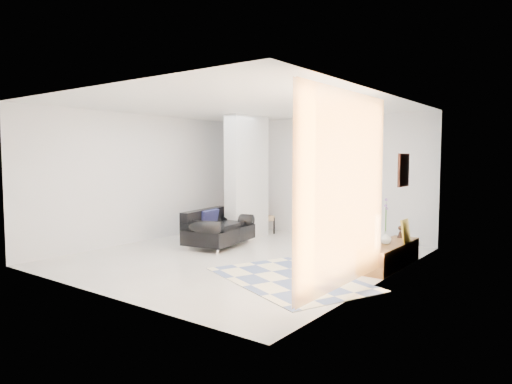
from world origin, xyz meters
The scene contains 17 objects.
floor centered at (0.00, 0.00, 0.00)m, with size 6.00×6.00×0.00m, color beige.
ceiling centered at (0.00, 0.00, 2.80)m, with size 6.00×6.00×0.00m, color white.
wall_back centered at (0.00, 3.00, 1.40)m, with size 6.00×6.00×0.00m, color silver.
wall_front centered at (0.00, -3.00, 1.40)m, with size 6.00×6.00×0.00m, color silver.
wall_left centered at (-2.75, 0.00, 1.40)m, with size 6.00×6.00×0.00m, color silver.
wall_right centered at (2.75, 0.00, 1.40)m, with size 6.00×6.00×0.00m, color silver.
partition_column centered at (-1.10, 1.60, 1.40)m, with size 0.35×1.20×2.80m, color silver.
hallway_door centered at (-2.10, 2.96, 1.02)m, with size 0.85×0.06×2.04m, color silver.
curtain centered at (2.67, -1.15, 1.45)m, with size 2.55×2.55×0.00m, color #FFA843.
wall_art centered at (2.72, 0.90, 1.65)m, with size 0.04×0.45×0.55m, color #38190F.
media_console centered at (2.52, 0.90, 0.20)m, with size 0.45×1.73×0.80m.
loveseat centered at (-1.06, 0.51, 0.36)m, with size 1.15×1.68×0.76m.
daybed centered at (-1.91, 2.50, 0.41)m, with size 1.97×1.42×0.77m.
area_rug centered at (1.60, -0.81, 0.01)m, with size 2.50×1.67×0.01m, color beige.
cylinder_lamp centered at (2.50, 0.40, 0.67)m, with size 0.10×0.10×0.54m, color silver.
bronze_figurine centered at (2.47, 1.54, 0.51)m, with size 0.11×0.11×0.22m, color black, non-canonical shape.
vase centered at (2.47, 0.82, 0.51)m, with size 0.20×0.20×0.21m, color silver.
Camera 1 is at (5.27, -6.60, 1.87)m, focal length 32.00 mm.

